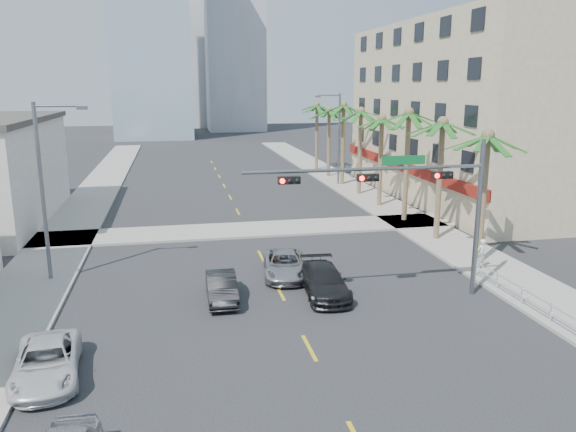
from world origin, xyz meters
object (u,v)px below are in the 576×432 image
Objects in this scene: traffic_signal_mast at (415,193)px; car_lane_center at (284,264)px; pedestrian at (481,254)px; car_parked_far at (47,362)px; car_lane_left at (222,287)px; car_lane_right at (324,281)px.

traffic_signal_mast reaches higher than car_lane_center.
pedestrian is (5.34, 3.01, -4.08)m from traffic_signal_mast.
pedestrian reaches higher than car_parked_far.
pedestrian is at bearing 29.41° from traffic_signal_mast.
car_lane_center is at bearing -28.46° from pedestrian.
car_lane_left is 14.05m from pedestrian.
car_lane_left is 2.33× the size of pedestrian.
car_parked_far is at bearing -130.90° from car_lane_center.
car_parked_far is at bearing -149.24° from car_lane_right.
car_lane_right reaches higher than car_lane_left.
car_lane_center reaches higher than car_lane_left.
traffic_signal_mast is 6.72× the size of pedestrian.
car_parked_far is 1.17× the size of car_lane_left.
car_parked_far is 0.98× the size of car_lane_center.
car_parked_far is at bearing -1.13° from pedestrian.
car_lane_right is (4.84, -0.30, 0.06)m from car_lane_left.
traffic_signal_mast is at bearing -15.36° from car_lane_right.
traffic_signal_mast reaches higher than car_lane_right.
pedestrian is (9.13, 1.70, 0.29)m from car_lane_right.
traffic_signal_mast reaches higher than car_lane_left.
pedestrian is at bearing 14.31° from car_lane_right.
car_lane_left is 0.81× the size of car_lane_right.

